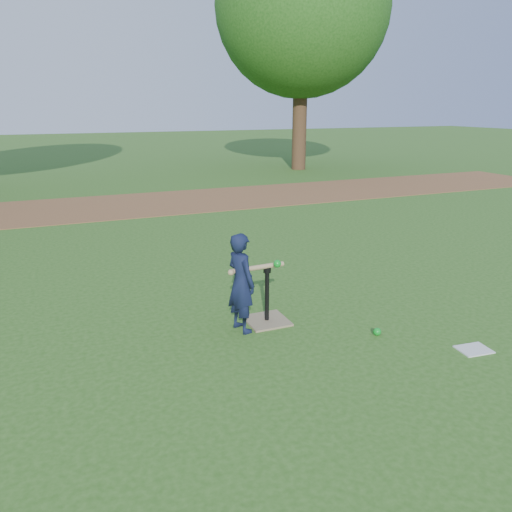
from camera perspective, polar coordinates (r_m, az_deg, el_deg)
name	(u,v)px	position (r m, az deg, el deg)	size (l,w,h in m)	color
ground	(273,337)	(5.04, 1.97, -9.28)	(80.00, 80.00, 0.00)	#285116
dirt_strip	(139,204)	(11.97, -13.24, 5.77)	(24.00, 3.00, 0.01)	brown
child	(241,283)	(5.01, -1.72, -3.07)	(0.37, 0.25, 1.03)	black
wiffle_ball_ground	(377,332)	(5.21, 13.68, -8.40)	(0.08, 0.08, 0.08)	#0C8C1F
clipboard	(474,349)	(5.22, 23.62, -9.76)	(0.30, 0.23, 0.01)	silver
batting_tee	(267,312)	(5.34, 1.25, -6.42)	(0.43, 0.43, 0.61)	#877455
swing_action	(259,267)	(5.07, 0.32, -1.30)	(0.63, 0.16, 0.11)	tan
tree_right	(302,8)	(18.42, 5.32, 26.42)	(5.80, 5.80, 8.21)	#382316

